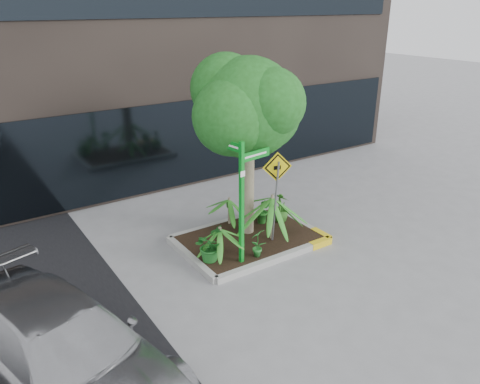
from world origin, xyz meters
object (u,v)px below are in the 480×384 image
street_sign_post (242,191)px  cattle_sign (276,183)px  parked_car (64,350)px  tree (248,108)px

street_sign_post → cattle_sign: bearing=2.0°
street_sign_post → cattle_sign: 1.10m
parked_car → street_sign_post: size_ratio=1.65×
cattle_sign → parked_car: bearing=-143.9°
parked_car → cattle_sign: 5.55m
parked_car → street_sign_post: 4.51m
cattle_sign → street_sign_post: bearing=-150.9°
parked_car → tree: bearing=10.5°
tree → parked_car: bearing=-153.1°
parked_car → street_sign_post: bearing=3.2°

